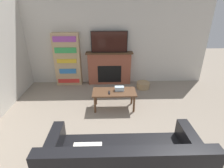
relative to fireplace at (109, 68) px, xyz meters
The scene contains 9 objects.
wall_back 0.84m from the fireplace, 81.80° to the left, with size 6.05×0.06×2.70m.
fireplace is the anchor object (origin of this frame).
tv 0.83m from the fireplace, 90.00° to the right, with size 1.09×0.03×0.63m.
couch 3.53m from the fireplace, 87.95° to the right, with size 2.07×0.92×0.93m.
coffee_table 1.53m from the fireplace, 86.62° to the right, with size 1.04×0.50×0.45m.
tissue_box 1.48m from the fireplace, 81.64° to the right, with size 0.22×0.12×0.10m.
remote_control 1.59m from the fireplace, 91.14° to the right, with size 0.04×0.15×0.02m.
bookshelf 1.32m from the fireplace, behind, with size 0.78×0.29×1.62m.
storage_basket 1.18m from the fireplace, 21.73° to the right, with size 0.39×0.39×0.19m.
Camera 1 is at (-0.10, -1.04, 2.34)m, focal length 28.00 mm.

